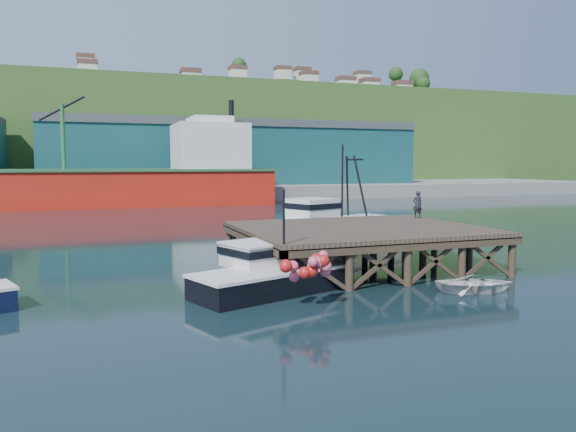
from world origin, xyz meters
name	(u,v)px	position (x,y,z in m)	size (l,w,h in m)	color
ground	(257,274)	(0.00, 0.00, 0.00)	(300.00, 300.00, 0.00)	black
wharf	(361,230)	(5.50, -0.19, 1.94)	(12.00, 10.00, 2.62)	brown
far_quay	(134,190)	(0.00, 70.00, 1.00)	(160.00, 40.00, 2.00)	gray
warehouse_mid	(136,156)	(0.00, 65.00, 6.50)	(28.00, 16.00, 9.00)	#184E51
warehouse_right	(314,157)	(30.00, 65.00, 6.50)	(30.00, 16.00, 9.00)	#184E51
cargo_ship	(78,180)	(-8.46, 48.00, 3.31)	(55.50, 10.00, 13.75)	red
hillside	(121,137)	(0.00, 100.00, 11.00)	(220.00, 50.00, 22.00)	#2D511E
boat_black	(269,273)	(-0.61, -3.75, 0.80)	(7.50, 6.22, 4.35)	black
trawler	(333,225)	(7.52, 7.66, 1.36)	(10.45, 6.81, 6.59)	#EBE498
dinghy	(476,284)	(7.52, -6.74, 0.33)	(2.30, 3.22, 0.67)	silver
dockworker	(417,204)	(10.90, 2.95, 2.93)	(0.58, 0.38, 1.60)	black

